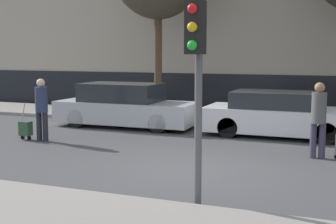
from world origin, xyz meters
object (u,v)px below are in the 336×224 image
parked_car_1 (278,115)px  trolley_left (26,129)px  pedestrian_left (41,106)px  pedestrian_right (319,115)px  parked_car_0 (125,107)px  traffic_light (196,62)px

parked_car_1 → trolley_left: size_ratio=4.11×
parked_car_1 → pedestrian_left: 6.82m
parked_car_1 → trolley_left: (-6.57, -3.21, -0.31)m
parked_car_1 → pedestrian_right: 2.96m
parked_car_0 → pedestrian_left: 3.32m
parked_car_0 → parked_car_1: bearing=0.4°
pedestrian_left → traffic_light: (5.75, -3.87, 1.33)m
parked_car_1 → pedestrian_left: (-6.02, -3.18, 0.37)m
parked_car_0 → pedestrian_left: pedestrian_left is taller
pedestrian_right → pedestrian_left: bearing=-1.1°
pedestrian_right → traffic_light: traffic_light is taller
parked_car_0 → pedestrian_right: size_ratio=2.64×
pedestrian_left → pedestrian_right: 7.33m
traffic_light → pedestrian_left: bearing=146.1°
pedestrian_right → traffic_light: size_ratio=0.55×
pedestrian_right → trolley_left: bearing=-1.2°
parked_car_0 → pedestrian_right: 6.83m
traffic_light → parked_car_0: bearing=124.1°
parked_car_1 → pedestrian_left: size_ratio=2.50×
pedestrian_left → traffic_light: 7.06m
pedestrian_left → traffic_light: bearing=-36.5°
pedestrian_right → traffic_light: 4.85m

